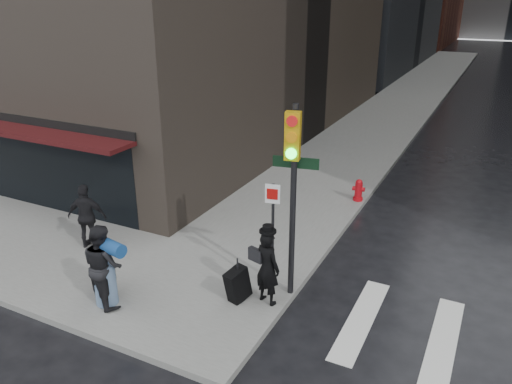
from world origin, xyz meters
TOP-DOWN VIEW (x-y plane):
  - ground at (0.00, 0.00)m, footprint 140.00×140.00m
  - sidewalk_left at (0.00, 27.00)m, footprint 4.00×50.00m
  - storefront at (-7.00, 1.90)m, footprint 8.40×1.11m
  - man_overcoat at (1.48, 0.46)m, footprint 1.13×0.84m
  - man_jeans at (-1.39, -1.02)m, footprint 1.24×1.02m
  - man_greycoat at (-3.50, 0.69)m, footprint 1.07×0.74m
  - traffic_light at (1.88, 0.96)m, footprint 1.02×0.55m
  - fire_hydrant at (1.78, 6.76)m, footprint 0.39×0.31m

SIDE VIEW (x-z plane):
  - ground at x=0.00m, z-range 0.00..0.00m
  - sidewalk_left at x=0.00m, z-range 0.00..0.15m
  - fire_hydrant at x=1.78m, z-range 0.11..0.81m
  - man_overcoat at x=1.48m, z-range 0.00..1.81m
  - man_greycoat at x=-3.50m, z-range 0.15..1.84m
  - man_jeans at x=-1.39m, z-range 0.15..1.95m
  - storefront at x=-7.00m, z-range 0.41..3.24m
  - traffic_light at x=1.88m, z-range 0.75..4.89m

